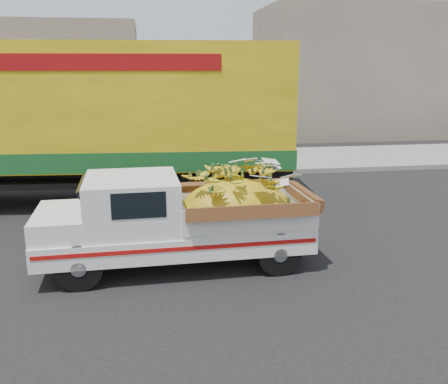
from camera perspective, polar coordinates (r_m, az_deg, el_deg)
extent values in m
plane|color=black|center=(7.97, -17.19, -10.69)|extent=(100.00, 100.00, 0.00)
cube|color=gray|center=(15.20, -13.40, 1.66)|extent=(60.00, 0.25, 0.15)
cube|color=gray|center=(17.26, -12.92, 3.13)|extent=(60.00, 4.00, 0.14)
cube|color=gray|center=(27.04, 19.68, 12.79)|extent=(14.00, 6.00, 6.00)
cylinder|color=black|center=(7.82, -16.24, -8.25)|extent=(0.72, 0.23, 0.71)
cylinder|color=black|center=(9.10, -15.48, -5.00)|extent=(0.72, 0.23, 0.71)
cylinder|color=black|center=(8.10, 6.30, -6.96)|extent=(0.72, 0.23, 0.71)
cylinder|color=black|center=(9.34, 3.85, -4.01)|extent=(0.72, 0.23, 0.71)
cube|color=silver|center=(8.38, -5.60, -5.00)|extent=(4.46, 1.72, 0.37)
cube|color=#A50F0C|center=(7.61, -5.05, -6.52)|extent=(4.32, 0.13, 0.07)
cube|color=silver|center=(8.52, -20.35, -6.22)|extent=(0.14, 1.57, 0.13)
cube|color=silver|center=(8.33, -18.16, -3.24)|extent=(0.84, 1.52, 0.34)
cube|color=silver|center=(8.18, -10.46, -1.22)|extent=(1.50, 1.57, 0.85)
cube|color=black|center=(7.39, -9.72, -1.55)|extent=(0.80, 0.03, 0.39)
cube|color=silver|center=(8.42, 1.99, -1.83)|extent=(2.20, 1.66, 0.48)
ellipsoid|color=orange|center=(8.43, 1.36, -2.51)|extent=(1.99, 1.33, 1.20)
cylinder|color=black|center=(11.55, 2.08, 0.56)|extent=(1.12, 0.40, 1.10)
cylinder|color=black|center=(13.49, 1.08, 2.54)|extent=(1.12, 0.40, 1.10)
cylinder|color=black|center=(11.47, -3.89, 0.44)|extent=(1.12, 0.40, 1.10)
cylinder|color=black|center=(13.42, -4.02, 2.46)|extent=(1.12, 0.40, 1.10)
cube|color=black|center=(12.84, -19.80, 2.16)|extent=(12.04, 1.92, 0.36)
cube|color=yellow|center=(12.63, -20.41, 9.28)|extent=(11.92, 3.40, 2.84)
cube|color=#175322|center=(12.77, -19.96, 4.05)|extent=(11.98, 3.42, 0.45)
cube|color=maroon|center=(11.39, -22.53, 13.55)|extent=(8.38, 0.67, 0.35)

